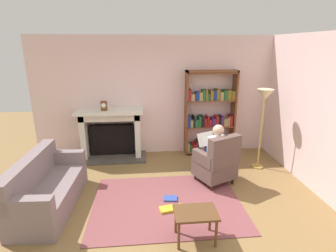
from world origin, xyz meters
The scene contains 13 objects.
ground centered at (0.00, 0.00, 0.00)m, with size 14.00×14.00×0.00m, color olive.
back_wall centered at (0.00, 2.55, 1.35)m, with size 5.60×0.10×2.70m, color beige.
side_wall_right centered at (2.65, 1.25, 1.35)m, with size 0.10×5.20×2.70m, color beige.
area_rug centered at (0.00, 0.30, 0.01)m, with size 2.40×1.80×0.01m, color brown.
fireplace centered at (-1.08, 2.30, 0.60)m, with size 1.50×0.64×1.13m.
mantel_clock centered at (-1.19, 2.20, 1.23)m, with size 0.14×0.14×0.20m.
bookshelf centered at (1.19, 2.33, 0.92)m, with size 1.15×0.32×1.95m.
armchair_reading centered at (0.98, 0.88, 0.42)m, with size 0.84×0.83×0.97m.
seated_reader centered at (0.93, 0.99, 0.62)m, with size 0.51×0.60×1.14m.
sofa_floral centered at (-1.90, 0.40, 0.32)m, with size 0.80×1.73×0.85m.
side_table centered at (0.29, -0.57, 0.37)m, with size 0.56×0.39×0.43m.
scattered_books centered at (0.08, 0.20, 0.03)m, with size 0.51×0.50×0.04m.
floor_lamp centered at (2.04, 1.46, 1.41)m, with size 0.32×0.32×1.66m.
Camera 1 is at (-0.35, -3.43, 2.48)m, focal length 28.13 mm.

